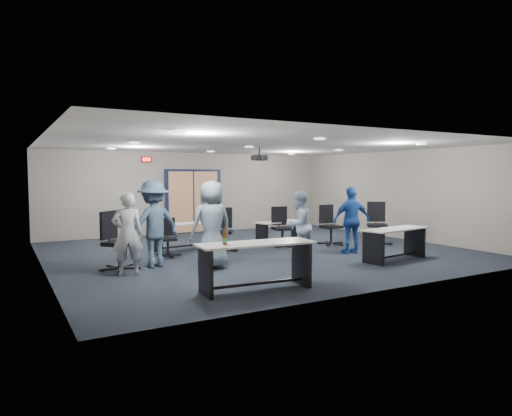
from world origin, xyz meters
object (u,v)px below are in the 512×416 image
chair_back_a (168,238)px  person_gray (127,234)px  chair_loose_right (377,224)px  chair_back_d (331,225)px  table_back_left (185,231)px  chair_back_c (282,227)px  chair_back_b (223,230)px  table_back_right (280,228)px  person_lightblue (299,225)px  table_front_left (255,257)px  person_navy (352,220)px  chair_loose_left (119,241)px  table_front_right (395,238)px  person_plaid (211,225)px  person_back (153,224)px

chair_back_a → person_gray: size_ratio=0.57×
chair_loose_right → chair_back_d: bearing=-175.1°
table_back_left → person_gray: bearing=-137.0°
chair_back_c → chair_back_d: (1.36, -0.40, 0.02)m
person_gray → chair_back_b: bearing=-139.5°
table_back_right → person_lightblue: size_ratio=1.05×
chair_back_b → table_front_left: bearing=-77.8°
chair_back_a → person_lightblue: person_lightblue is taller
table_front_left → table_back_right: table_front_left is taller
person_navy → chair_loose_left: bearing=4.5°
table_front_right → person_plaid: (-4.04, 1.18, 0.42)m
table_back_left → person_lightblue: person_lightblue is taller
person_navy → person_back: 4.83m
person_navy → person_gray: bearing=10.1°
chair_back_c → person_gray: (-4.55, -1.55, 0.26)m
table_front_left → person_lightblue: person_lightblue is taller
person_back → chair_back_d: bearing=175.2°
chair_loose_left → person_plaid: person_plaid is taller
chair_back_b → person_back: bearing=-124.3°
table_front_right → table_back_right: bearing=95.5°
person_gray → person_lightblue: person_gray is taller
table_front_right → table_back_right: 3.56m
table_front_left → chair_loose_right: (5.42, 2.72, 0.04)m
table_front_right → chair_loose_right: (1.29, 1.89, 0.10)m
table_front_left → chair_back_c: (2.98, 3.79, -0.02)m
table_front_right → person_plaid: size_ratio=1.02×
chair_loose_right → person_lightblue: 3.23m
chair_back_a → table_back_right: bearing=20.5°
person_lightblue → person_navy: 1.60m
table_front_left → person_gray: bearing=130.0°
table_back_right → person_gray: person_gray is taller
person_plaid → person_navy: size_ratio=1.10×
person_gray → table_back_right: bearing=-146.1°
table_front_left → chair_back_a: table_front_left is taller
table_front_left → chair_loose_left: (-1.61, 2.78, 0.05)m
table_front_left → person_gray: size_ratio=1.27×
chair_back_d → chair_loose_right: size_ratio=0.93×
chair_back_d → person_lightblue: size_ratio=0.71×
table_front_left → person_back: 2.94m
chair_back_a → person_back: 1.30m
table_back_right → chair_back_d: chair_back_d is taller
table_front_left → table_back_left: 4.65m
table_back_left → chair_loose_right: size_ratio=1.46×
chair_back_d → person_back: size_ratio=0.61×
table_front_right → chair_loose_left: size_ratio=1.55×
chair_back_b → chair_back_c: (1.79, -0.02, -0.01)m
person_plaid → table_front_left: bearing=86.7°
chair_back_c → table_back_left: bearing=170.7°
person_navy → table_front_right: bearing=114.7°
person_plaid → person_navy: 3.78m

